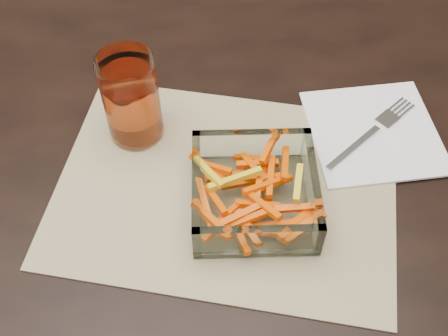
{
  "coord_description": "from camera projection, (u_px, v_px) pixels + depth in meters",
  "views": [
    {
      "loc": [
        0.11,
        -0.41,
        1.37
      ],
      "look_at": [
        0.11,
        0.03,
        0.78
      ],
      "focal_mm": 45.0,
      "sensor_mm": 36.0,
      "label": 1
    }
  ],
  "objects": [
    {
      "name": "tumbler",
      "position": [
        132.0,
        101.0,
        0.76
      ],
      "size": [
        0.08,
        0.08,
        0.14
      ],
      "color": "white",
      "rests_on": "placemat"
    },
    {
      "name": "napkin",
      "position": [
        374.0,
        132.0,
        0.81
      ],
      "size": [
        0.2,
        0.2,
        0.0
      ],
      "primitive_type": "cube",
      "rotation": [
        0.0,
        0.0,
        0.15
      ],
      "color": "white",
      "rests_on": "placemat"
    },
    {
      "name": "glass_bowl",
      "position": [
        254.0,
        194.0,
        0.72
      ],
      "size": [
        0.16,
        0.16,
        0.06
      ],
      "rotation": [
        0.0,
        0.0,
        0.04
      ],
      "color": "white",
      "rests_on": "placemat"
    },
    {
      "name": "dining_table",
      "position": [
        151.0,
        231.0,
        0.82
      ],
      "size": [
        1.6,
        0.9,
        0.75
      ],
      "color": "black",
      "rests_on": "ground"
    },
    {
      "name": "placemat",
      "position": [
        226.0,
        187.0,
        0.75
      ],
      "size": [
        0.5,
        0.4,
        0.0
      ],
      "primitive_type": "cube",
      "rotation": [
        0.0,
        0.0,
        -0.16
      ],
      "color": "tan",
      "rests_on": "dining_table"
    },
    {
      "name": "fork",
      "position": [
        373.0,
        131.0,
        0.8
      ],
      "size": [
        0.14,
        0.14,
        0.0
      ],
      "rotation": [
        0.0,
        0.0,
        -0.81
      ],
      "color": "silver",
      "rests_on": "napkin"
    }
  ]
}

